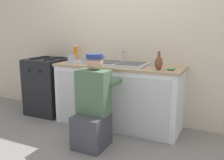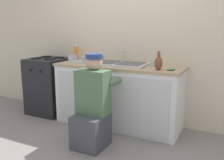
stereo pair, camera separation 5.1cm
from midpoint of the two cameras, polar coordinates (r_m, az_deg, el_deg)
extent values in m
plane|color=gray|center=(3.48, -0.32, -11.81)|extent=(12.00, 12.00, 0.00)
cube|color=beige|center=(3.78, 4.18, 9.63)|extent=(6.00, 0.10, 2.50)
cube|color=white|center=(3.59, 1.84, -3.84)|extent=(1.77, 0.60, 0.85)
cube|color=silver|center=(3.52, -6.62, -4.21)|extent=(0.78, 0.02, 0.75)
cube|color=silver|center=(3.16, 6.51, -6.15)|extent=(0.78, 0.02, 0.75)
cube|color=tan|center=(3.49, 1.89, 3.16)|extent=(1.81, 0.62, 0.04)
cube|color=silver|center=(3.49, 1.89, 3.70)|extent=(0.80, 0.44, 0.03)
cube|color=#4C4F51|center=(3.57, -0.88, 4.20)|extent=(0.33, 0.35, 0.01)
cube|color=#4C4F51|center=(3.41, 4.80, 3.80)|extent=(0.33, 0.35, 0.01)
cylinder|color=#B7BABF|center=(3.65, 3.15, 5.25)|extent=(0.02, 0.02, 0.18)
cylinder|color=#B7BABF|center=(3.57, 2.65, 6.55)|extent=(0.02, 0.16, 0.02)
cube|color=black|center=(4.25, -13.76, -1.42)|extent=(0.60, 0.60, 0.89)
cube|color=#262628|center=(4.17, -14.08, 4.67)|extent=(0.59, 0.59, 0.02)
torus|color=black|center=(4.17, -16.58, 4.78)|extent=(0.19, 0.19, 0.02)
torus|color=black|center=(3.99, -13.73, 4.63)|extent=(0.19, 0.19, 0.02)
torus|color=black|center=(4.34, -14.42, 5.18)|extent=(0.19, 0.19, 0.02)
torus|color=black|center=(4.17, -11.60, 5.04)|extent=(0.19, 0.19, 0.02)
cylinder|color=black|center=(4.03, -17.98, 2.12)|extent=(0.04, 0.02, 0.04)
cylinder|color=black|center=(3.89, -15.76, 1.91)|extent=(0.04, 0.02, 0.04)
cube|color=#3F3F47|center=(3.03, -4.33, -11.47)|extent=(0.36, 0.40, 0.40)
cube|color=#4C6B4C|center=(2.93, -3.87, -2.76)|extent=(0.38, 0.22, 0.52)
sphere|color=tan|center=(2.89, -3.56, 4.05)|extent=(0.19, 0.19, 0.19)
cylinder|color=navy|center=(2.88, -3.58, 5.45)|extent=(0.20, 0.20, 0.06)
cube|color=navy|center=(2.96, -2.75, 5.26)|extent=(0.13, 0.09, 0.02)
cylinder|color=#4C6B4C|center=(3.16, -4.72, 0.02)|extent=(0.08, 0.30, 0.08)
cylinder|color=#4C6B4C|center=(3.00, 0.84, -0.59)|extent=(0.08, 0.30, 0.08)
cylinder|color=red|center=(3.22, 11.03, 3.28)|extent=(0.04, 0.04, 0.08)
cylinder|color=black|center=(3.21, 11.06, 4.20)|extent=(0.04, 0.04, 0.02)
cube|color=black|center=(3.17, 13.82, 2.32)|extent=(0.07, 0.14, 0.01)
cube|color=green|center=(3.17, 13.83, 2.43)|extent=(0.06, 0.12, 0.00)
cylinder|color=orange|center=(4.01, -7.78, 6.05)|extent=(0.06, 0.06, 0.22)
cylinder|color=white|center=(4.00, -7.83, 7.83)|extent=(0.03, 0.03, 0.03)
ellipsoid|color=brown|center=(3.12, 11.04, 3.79)|extent=(0.10, 0.10, 0.17)
cylinder|color=brown|center=(3.11, 11.12, 5.89)|extent=(0.04, 0.04, 0.06)
cylinder|color=#ADC6CC|center=(3.40, 9.82, 3.90)|extent=(0.06, 0.06, 0.10)
cube|color=#B2B7BC|center=(3.77, -7.07, 4.16)|extent=(0.28, 0.22, 0.02)
cube|color=#B2B7BC|center=(3.83, -8.59, 4.99)|extent=(0.01, 0.21, 0.10)
cube|color=#B2B7BC|center=(3.70, -5.55, 4.82)|extent=(0.01, 0.21, 0.10)
camera|label=1|loc=(0.03, -89.56, 0.09)|focal=40.00mm
camera|label=2|loc=(0.03, 90.44, -0.09)|focal=40.00mm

